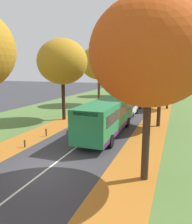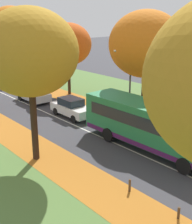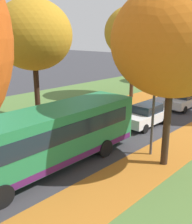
{
  "view_description": "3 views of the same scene",
  "coord_description": "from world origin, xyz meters",
  "px_view_note": "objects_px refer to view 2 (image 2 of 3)",
  "views": [
    {
      "loc": [
        6.68,
        -9.8,
        5.59
      ],
      "look_at": [
        0.01,
        8.11,
        1.88
      ],
      "focal_mm": 35.0,
      "sensor_mm": 36.0,
      "label": 1
    },
    {
      "loc": [
        -13.7,
        -3.79,
        8.61
      ],
      "look_at": [
        -0.62,
        11.59,
        2.06
      ],
      "focal_mm": 50.0,
      "sensor_mm": 36.0,
      "label": 2
    },
    {
      "loc": [
        11.07,
        1.0,
        6.46
      ],
      "look_at": [
        -0.48,
        13.11,
        1.52
      ],
      "focal_mm": 42.0,
      "sensor_mm": 36.0,
      "label": 3
    }
  ],
  "objects_px": {
    "tree_right_near": "(146,44)",
    "bollard_second": "(179,213)",
    "car_white_lead": "(72,108)",
    "bollard_third": "(130,185)",
    "tree_right_far": "(12,28)",
    "car_silver_following": "(33,94)",
    "streetlamp_right": "(127,77)",
    "tree_right_mid": "(68,44)",
    "tree_left_near": "(29,53)",
    "bus": "(153,125)"
  },
  "relations": [
    {
      "from": "tree_right_near",
      "to": "bus",
      "type": "bearing_deg",
      "value": -132.3
    },
    {
      "from": "car_white_lead",
      "to": "tree_right_mid",
      "type": "bearing_deg",
      "value": 55.81
    },
    {
      "from": "tree_right_mid",
      "to": "bollard_third",
      "type": "relative_size",
      "value": 11.37
    },
    {
      "from": "tree_left_near",
      "to": "car_white_lead",
      "type": "xyz_separation_m",
      "value": [
        6.38,
        5.02,
        -5.62
      ]
    },
    {
      "from": "tree_left_near",
      "to": "bollard_second",
      "type": "bearing_deg",
      "value": -79.16
    },
    {
      "from": "car_silver_following",
      "to": "tree_right_far",
      "type": "bearing_deg",
      "value": 70.87
    },
    {
      "from": "tree_right_near",
      "to": "tree_right_far",
      "type": "xyz_separation_m",
      "value": [
        0.25,
        23.46,
        0.3
      ]
    },
    {
      "from": "bollard_second",
      "to": "car_white_lead",
      "type": "relative_size",
      "value": 0.13
    },
    {
      "from": "tree_right_far",
      "to": "streetlamp_right",
      "type": "bearing_deg",
      "value": -94.2
    },
    {
      "from": "tree_right_mid",
      "to": "streetlamp_right",
      "type": "distance_m",
      "value": 10.59
    },
    {
      "from": "tree_right_far",
      "to": "car_silver_following",
      "type": "distance_m",
      "value": 14.61
    },
    {
      "from": "tree_left_near",
      "to": "bus",
      "type": "height_order",
      "value": "tree_left_near"
    },
    {
      "from": "bollard_third",
      "to": "tree_right_near",
      "type": "bearing_deg",
      "value": 38.29
    },
    {
      "from": "tree_left_near",
      "to": "bollard_third",
      "type": "bearing_deg",
      "value": -74.78
    },
    {
      "from": "tree_left_near",
      "to": "car_silver_following",
      "type": "xyz_separation_m",
      "value": [
        6.22,
        11.33,
        -5.62
      ]
    },
    {
      "from": "tree_left_near",
      "to": "bus",
      "type": "xyz_separation_m",
      "value": [
        6.42,
        -3.76,
        -4.73
      ]
    },
    {
      "from": "tree_left_near",
      "to": "car_silver_following",
      "type": "distance_m",
      "value": 14.1
    },
    {
      "from": "tree_right_mid",
      "to": "car_silver_following",
      "type": "bearing_deg",
      "value": -179.06
    },
    {
      "from": "tree_right_near",
      "to": "bollard_second",
      "type": "relative_size",
      "value": 15.66
    },
    {
      "from": "tree_right_mid",
      "to": "bus",
      "type": "bearing_deg",
      "value": -105.85
    },
    {
      "from": "tree_left_near",
      "to": "tree_right_mid",
      "type": "bearing_deg",
      "value": 46.77
    },
    {
      "from": "tree_right_near",
      "to": "tree_right_mid",
      "type": "distance_m",
      "value": 10.84
    },
    {
      "from": "car_silver_following",
      "to": "bollard_second",
      "type": "bearing_deg",
      "value": -102.31
    },
    {
      "from": "bus",
      "to": "streetlamp_right",
      "type": "bearing_deg",
      "value": 62.45
    },
    {
      "from": "tree_right_far",
      "to": "car_silver_following",
      "type": "xyz_separation_m",
      "value": [
        -4.41,
        -12.73,
        -5.66
      ]
    },
    {
      "from": "bollard_third",
      "to": "car_white_lead",
      "type": "relative_size",
      "value": 0.16
    },
    {
      "from": "bollard_second",
      "to": "car_silver_following",
      "type": "height_order",
      "value": "car_silver_following"
    },
    {
      "from": "tree_right_far",
      "to": "car_white_lead",
      "type": "height_order",
      "value": "tree_right_far"
    },
    {
      "from": "bus",
      "to": "car_silver_following",
      "type": "relative_size",
      "value": 2.48
    },
    {
      "from": "tree_right_near",
      "to": "bollard_second",
      "type": "bearing_deg",
      "value": -131.56
    },
    {
      "from": "tree_right_near",
      "to": "bus",
      "type": "height_order",
      "value": "tree_right_near"
    },
    {
      "from": "tree_right_near",
      "to": "car_white_lead",
      "type": "distance_m",
      "value": 8.02
    },
    {
      "from": "tree_right_far",
      "to": "bollard_third",
      "type": "relative_size",
      "value": 14.08
    },
    {
      "from": "bollard_third",
      "to": "streetlamp_right",
      "type": "distance_m",
      "value": 10.86
    },
    {
      "from": "tree_right_near",
      "to": "tree_right_far",
      "type": "distance_m",
      "value": 23.46
    },
    {
      "from": "tree_right_far",
      "to": "car_silver_following",
      "type": "height_order",
      "value": "tree_right_far"
    },
    {
      "from": "tree_right_near",
      "to": "bollard_third",
      "type": "distance_m",
      "value": 12.51
    },
    {
      "from": "car_silver_following",
      "to": "bus",
      "type": "bearing_deg",
      "value": -89.24
    },
    {
      "from": "bollard_third",
      "to": "bus",
      "type": "bearing_deg",
      "value": 27.9
    },
    {
      "from": "tree_right_mid",
      "to": "car_silver_following",
      "type": "relative_size",
      "value": 1.79
    },
    {
      "from": "tree_right_near",
      "to": "car_white_lead",
      "type": "height_order",
      "value": "tree_right_near"
    },
    {
      "from": "tree_right_far",
      "to": "bollard_third",
      "type": "distance_m",
      "value": 32.19
    },
    {
      "from": "bollard_second",
      "to": "bus",
      "type": "height_order",
      "value": "bus"
    },
    {
      "from": "car_silver_following",
      "to": "streetlamp_right",
      "type": "bearing_deg",
      "value": -75.1
    },
    {
      "from": "tree_left_near",
      "to": "car_silver_following",
      "type": "bearing_deg",
      "value": 61.25
    },
    {
      "from": "bollard_second",
      "to": "bollard_third",
      "type": "distance_m",
      "value": 2.88
    },
    {
      "from": "tree_right_near",
      "to": "tree_left_near",
      "type": "bearing_deg",
      "value": -176.7
    },
    {
      "from": "tree_right_near",
      "to": "tree_right_far",
      "type": "relative_size",
      "value": 0.94
    },
    {
      "from": "bollard_second",
      "to": "tree_right_mid",
      "type": "bearing_deg",
      "value": 66.41
    },
    {
      "from": "bollard_third",
      "to": "streetlamp_right",
      "type": "bearing_deg",
      "value": 45.38
    }
  ]
}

